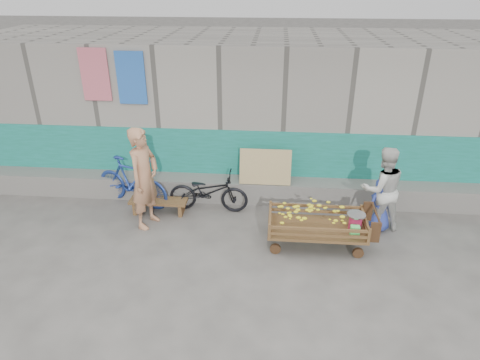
# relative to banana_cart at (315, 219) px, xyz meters

# --- Properties ---
(ground) EXTENTS (80.00, 80.00, 0.00)m
(ground) POSITION_rel_banana_cart_xyz_m (-1.18, -0.81, -0.51)
(ground) COLOR #4D4B46
(ground) RESTS_ON ground
(building_wall) EXTENTS (12.00, 3.50, 3.00)m
(building_wall) POSITION_rel_banana_cart_xyz_m (-1.18, 3.24, 0.95)
(building_wall) COLOR gray
(building_wall) RESTS_ON ground
(banana_cart) EXTENTS (1.77, 0.81, 0.76)m
(banana_cart) POSITION_rel_banana_cart_xyz_m (0.00, 0.00, 0.00)
(banana_cart) COLOR #54311B
(banana_cart) RESTS_ON ground
(bench) EXTENTS (1.11, 0.33, 0.28)m
(bench) POSITION_rel_banana_cart_xyz_m (-2.91, 0.85, -0.31)
(bench) COLOR #54311B
(bench) RESTS_ON ground
(vendor_man) EXTENTS (0.63, 0.79, 1.88)m
(vendor_man) POSITION_rel_banana_cart_xyz_m (-2.99, 0.44, 0.43)
(vendor_man) COLOR tan
(vendor_man) RESTS_ON ground
(woman) EXTENTS (0.86, 0.72, 1.57)m
(woman) POSITION_rel_banana_cart_xyz_m (1.19, 0.68, 0.27)
(woman) COLOR silver
(woman) RESTS_ON ground
(child) EXTENTS (0.60, 0.50, 1.04)m
(child) POSITION_rel_banana_cart_xyz_m (1.19, 0.60, 0.01)
(child) COLOR #3041A1
(child) RESTS_ON ground
(bicycle_dark) EXTENTS (1.54, 0.57, 0.80)m
(bicycle_dark) POSITION_rel_banana_cart_xyz_m (-1.96, 1.04, -0.11)
(bicycle_dark) COLOR black
(bicycle_dark) RESTS_ON ground
(bicycle_blue) EXTENTS (1.71, 1.01, 0.99)m
(bicycle_blue) POSITION_rel_banana_cart_xyz_m (-3.50, 1.15, -0.02)
(bicycle_blue) COLOR navy
(bicycle_blue) RESTS_ON ground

